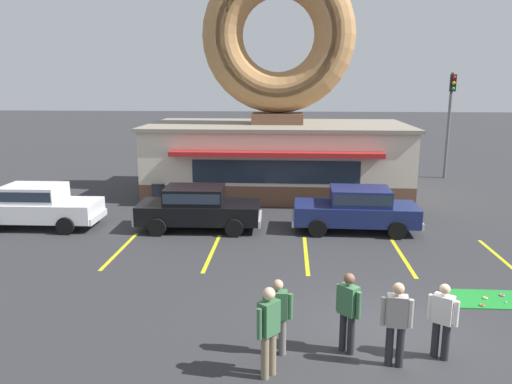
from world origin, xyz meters
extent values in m
plane|color=#2D2D30|center=(0.00, 0.00, 0.00)|extent=(160.00, 160.00, 0.00)
cube|color=brown|center=(-2.72, 14.00, 0.45)|extent=(12.00, 6.00, 0.90)
cube|color=beige|center=(-2.72, 14.00, 2.05)|extent=(12.00, 6.00, 2.30)
cube|color=gray|center=(-2.72, 14.00, 3.28)|extent=(12.30, 6.30, 0.16)
cube|color=#B21E1E|center=(-2.72, 10.70, 2.35)|extent=(9.00, 0.60, 0.20)
cube|color=#232D3D|center=(-2.72, 10.98, 1.55)|extent=(7.20, 0.03, 1.00)
cube|color=brown|center=(-2.72, 14.00, 3.61)|extent=(2.40, 1.80, 0.50)
torus|color=#B27F4C|center=(-2.72, 14.00, 7.41)|extent=(7.10, 1.90, 7.10)
torus|color=tan|center=(-2.72, 13.57, 7.41)|extent=(6.25, 1.05, 6.24)
torus|color=#A5724C|center=(2.56, 1.51, 0.05)|extent=(0.13, 0.13, 0.04)
torus|color=#D8667F|center=(3.28, 2.13, 0.05)|extent=(0.13, 0.13, 0.04)
torus|color=#E5C666|center=(2.79, 1.94, 0.05)|extent=(0.13, 0.13, 0.04)
sphere|color=white|center=(3.20, 1.71, 0.05)|extent=(0.04, 0.04, 0.04)
cube|color=silver|center=(-11.44, 7.40, 0.66)|extent=(4.42, 1.82, 0.68)
cube|color=silver|center=(-11.59, 7.40, 1.30)|extent=(2.12, 1.59, 0.60)
cube|color=#232D3D|center=(-11.59, 7.40, 1.32)|extent=(2.04, 1.61, 0.36)
cube|color=silver|center=(-9.21, 7.43, 0.42)|extent=(0.12, 1.67, 0.24)
cylinder|color=black|center=(-10.09, 8.30, 0.32)|extent=(0.64, 0.23, 0.64)
cylinder|color=black|center=(-10.07, 6.54, 0.32)|extent=(0.64, 0.23, 0.64)
cylinder|color=black|center=(-12.82, 8.26, 0.32)|extent=(0.64, 0.23, 0.64)
cube|color=navy|center=(0.27, 7.68, 0.66)|extent=(4.45, 1.88, 0.68)
cube|color=navy|center=(0.42, 7.67, 1.30)|extent=(2.14, 1.62, 0.60)
cube|color=#232D3D|center=(0.42, 7.67, 1.32)|extent=(2.06, 1.64, 0.36)
cube|color=silver|center=(-1.96, 7.74, 0.42)|extent=(0.15, 1.67, 0.24)
cube|color=silver|center=(2.50, 7.62, 0.42)|extent=(0.15, 1.67, 0.24)
cylinder|color=black|center=(-1.12, 6.83, 0.32)|extent=(0.65, 0.24, 0.64)
cylinder|color=black|center=(-1.07, 8.59, 0.32)|extent=(0.65, 0.24, 0.64)
cylinder|color=black|center=(1.61, 6.76, 0.32)|extent=(0.65, 0.24, 0.64)
cylinder|color=black|center=(1.65, 8.52, 0.32)|extent=(0.65, 0.24, 0.64)
cube|color=black|center=(-5.43, 7.50, 0.66)|extent=(4.44, 1.87, 0.68)
cube|color=black|center=(-5.58, 7.50, 1.30)|extent=(2.14, 1.61, 0.60)
cube|color=#232D3D|center=(-5.58, 7.50, 1.32)|extent=(2.06, 1.64, 0.36)
cube|color=silver|center=(-3.20, 7.56, 0.42)|extent=(0.14, 1.67, 0.24)
cube|color=silver|center=(-7.66, 7.44, 0.42)|extent=(0.14, 1.67, 0.24)
cylinder|color=black|center=(-4.09, 8.41, 0.32)|extent=(0.65, 0.24, 0.64)
cylinder|color=black|center=(-4.04, 6.65, 0.32)|extent=(0.65, 0.24, 0.64)
cylinder|color=black|center=(-6.81, 8.34, 0.32)|extent=(0.65, 0.24, 0.64)
cylinder|color=black|center=(-6.77, 6.58, 0.32)|extent=(0.65, 0.24, 0.64)
cylinder|color=#232328|center=(0.77, -0.82, 0.38)|extent=(0.15, 0.15, 0.76)
cylinder|color=#232328|center=(0.93, -0.93, 0.38)|extent=(0.15, 0.15, 0.76)
cube|color=silver|center=(0.85, -0.88, 1.04)|extent=(0.45, 0.41, 0.56)
cylinder|color=silver|center=(0.64, -0.74, 1.02)|extent=(0.10, 0.10, 0.51)
cylinder|color=silver|center=(1.06, -1.02, 1.02)|extent=(0.10, 0.10, 0.51)
sphere|color=beige|center=(0.85, -0.88, 1.46)|extent=(0.21, 0.21, 0.21)
cylinder|color=#232328|center=(-0.01, -1.23, 0.42)|extent=(0.15, 0.15, 0.84)
cylinder|color=#232328|center=(-0.20, -1.20, 0.42)|extent=(0.15, 0.15, 0.84)
cube|color=gray|center=(-0.11, -1.22, 1.14)|extent=(0.41, 0.29, 0.61)
cylinder|color=gray|center=(0.14, -1.25, 1.11)|extent=(0.10, 0.10, 0.56)
cylinder|color=gray|center=(-0.35, -1.18, 1.11)|extent=(0.10, 0.10, 0.56)
sphere|color=tan|center=(-0.11, -1.22, 1.59)|extent=(0.22, 0.22, 0.22)
cylinder|color=slate|center=(-2.26, -0.94, 0.39)|extent=(0.15, 0.15, 0.78)
cylinder|color=slate|center=(-2.46, -0.95, 0.39)|extent=(0.15, 0.15, 0.78)
cube|color=#386B42|center=(-2.36, -0.95, 1.07)|extent=(0.39, 0.25, 0.57)
cylinder|color=#386B42|center=(-2.11, -0.94, 1.04)|extent=(0.10, 0.10, 0.53)
cylinder|color=#386B42|center=(-2.61, -0.95, 1.04)|extent=(0.10, 0.10, 0.53)
sphere|color=tan|center=(-2.36, -0.95, 1.49)|extent=(0.21, 0.21, 0.21)
cylinder|color=#7F7056|center=(-2.44, -1.65, 0.43)|extent=(0.15, 0.15, 0.87)
cylinder|color=#7F7056|center=(-2.56, -1.80, 0.43)|extent=(0.15, 0.15, 0.87)
cube|color=#386B42|center=(-2.50, -1.73, 1.18)|extent=(0.43, 0.45, 0.63)
cylinder|color=#386B42|center=(-2.34, -1.53, 1.15)|extent=(0.10, 0.10, 0.58)
cylinder|color=#386B42|center=(-2.66, -1.92, 1.15)|extent=(0.10, 0.10, 0.58)
sphere|color=beige|center=(-2.50, -1.73, 1.65)|extent=(0.23, 0.23, 0.23)
cylinder|color=#232328|center=(-1.03, -0.69, 0.41)|extent=(0.15, 0.15, 0.83)
cylinder|color=#232328|center=(-0.89, -0.84, 0.41)|extent=(0.15, 0.15, 0.83)
cube|color=#386B42|center=(-0.96, -0.76, 1.13)|extent=(0.44, 0.44, 0.60)
cylinder|color=#386B42|center=(-1.13, -0.59, 1.10)|extent=(0.10, 0.10, 0.56)
cylinder|color=#386B42|center=(-0.78, -0.94, 1.10)|extent=(0.10, 0.10, 0.56)
sphere|color=brown|center=(-0.96, -0.76, 1.57)|extent=(0.22, 0.22, 0.22)
cylinder|color=#232833|center=(-7.86, 11.00, 0.47)|extent=(0.56, 0.56, 0.95)
torus|color=black|center=(-7.86, 11.00, 0.95)|extent=(0.57, 0.57, 0.05)
cylinder|color=#595B60|center=(6.63, 18.29, 2.90)|extent=(0.16, 0.16, 5.80)
cube|color=black|center=(6.63, 18.11, 5.25)|extent=(0.28, 0.24, 0.90)
sphere|color=red|center=(6.63, 17.99, 5.55)|extent=(0.18, 0.18, 0.18)
sphere|color=orange|center=(6.63, 17.99, 5.25)|extent=(0.18, 0.18, 0.18)
sphere|color=green|center=(6.63, 17.99, 4.95)|extent=(0.18, 0.18, 0.18)
cube|color=yellow|center=(-7.58, 5.00, 0.00)|extent=(0.12, 3.60, 0.01)
cube|color=yellow|center=(-4.58, 5.00, 0.00)|extent=(0.12, 3.60, 0.01)
cube|color=yellow|center=(-1.58, 5.00, 0.00)|extent=(0.12, 3.60, 0.01)
cube|color=yellow|center=(1.42, 5.00, 0.00)|extent=(0.12, 3.60, 0.01)
cube|color=yellow|center=(4.42, 5.00, 0.00)|extent=(0.12, 3.60, 0.01)
camera|label=1|loc=(-2.19, -10.02, 5.37)|focal=35.00mm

